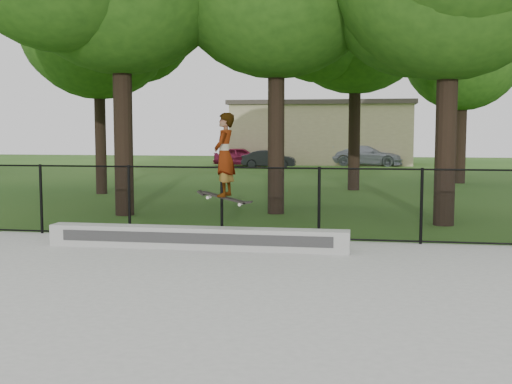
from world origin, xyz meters
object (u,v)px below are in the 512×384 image
car_a (241,157)px  skater_airborne (224,157)px  car_b (269,159)px  car_c (366,155)px  grind_ledge (196,238)px

car_a → skater_airborne: size_ratio=2.06×
car_b → car_c: car_c is taller
skater_airborne → grind_ledge: bearing=175.0°
car_b → car_a: bearing=48.6°
grind_ledge → car_b: bearing=95.5°
car_b → car_c: 6.90m
car_a → skater_airborne: bearing=-179.8°
car_a → car_b: bearing=-139.8°
grind_ledge → car_a: 29.34m
car_b → skater_airborne: (3.21, -27.30, 1.26)m
car_b → skater_airborne: 27.51m
skater_airborne → car_c: bearing=85.0°
grind_ledge → car_c: car_c is taller
car_c → grind_ledge: bearing=-177.6°
car_b → skater_airborne: bearing=-174.9°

